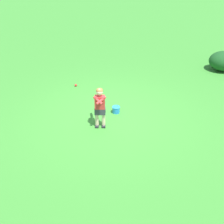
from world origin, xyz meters
TOP-DOWN VIEW (x-y plane):
  - ground_plane at (0.00, 0.00)m, footprint 40.00×40.00m
  - child_batter at (0.50, -0.23)m, footprint 0.62×0.33m
  - play_ball_near_batter at (-1.72, -1.37)m, footprint 0.08×0.08m
  - toy_bucket at (-0.21, 0.10)m, footprint 0.22×0.22m
  - shrub_left_background at (-3.65, 3.72)m, footprint 0.92×1.08m

SIDE VIEW (x-z plane):
  - ground_plane at x=0.00m, z-range 0.00..0.00m
  - play_ball_near_batter at x=-1.72m, z-range 0.00..0.08m
  - toy_bucket at x=-0.21m, z-range 0.00..0.19m
  - shrub_left_background at x=-3.65m, z-range 0.00..0.71m
  - child_batter at x=0.50m, z-range 0.11..1.19m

